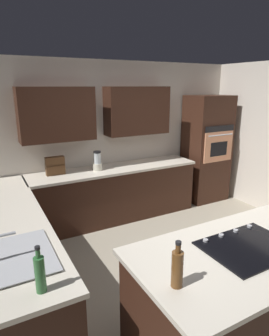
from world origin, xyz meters
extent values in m
plane|color=#9E937F|center=(0.00, 0.00, 0.00)|extent=(14.00, 14.00, 0.00)
cube|color=silver|center=(0.00, -2.10, 1.30)|extent=(6.00, 0.10, 2.60)
cube|color=#381E14|center=(-0.40, -1.88, 1.79)|extent=(1.10, 0.34, 0.79)
cube|color=#381E14|center=(0.95, -1.88, 1.79)|extent=(1.10, 0.34, 0.79)
cube|color=#381E14|center=(0.10, -1.72, 0.43)|extent=(2.80, 0.60, 0.86)
cube|color=silver|center=(0.10, -1.72, 0.88)|extent=(2.84, 0.64, 0.04)
cube|color=#381E14|center=(1.82, -0.55, 0.43)|extent=(0.60, 2.90, 0.86)
cube|color=silver|center=(1.82, -0.55, 0.88)|extent=(0.64, 2.94, 0.04)
cube|color=#381E14|center=(0.14, 1.03, 0.43)|extent=(1.94, 0.97, 0.86)
cube|color=silver|center=(0.14, 1.03, 0.88)|extent=(2.02, 1.05, 0.04)
cube|color=#381E14|center=(-1.85, -1.72, 1.01)|extent=(0.80, 0.60, 2.03)
cube|color=tan|center=(-1.85, -1.41, 1.12)|extent=(0.66, 0.03, 0.56)
cube|color=black|center=(-1.85, -1.39, 1.08)|extent=(0.40, 0.01, 0.26)
cube|color=black|center=(-1.85, -1.41, 1.45)|extent=(0.66, 0.02, 0.11)
cylinder|color=silver|center=(-1.85, -1.37, 1.34)|extent=(0.56, 0.02, 0.02)
cube|color=#515456|center=(1.82, 0.10, 0.91)|extent=(0.40, 0.30, 0.02)
cube|color=#515456|center=(1.82, 0.44, 0.91)|extent=(0.40, 0.30, 0.02)
cube|color=#B7BABF|center=(1.82, 0.27, 0.92)|extent=(0.46, 0.70, 0.01)
cylinder|color=#B7BABF|center=(1.94, 0.27, 1.12)|extent=(0.18, 0.02, 0.02)
cube|color=black|center=(0.14, 1.03, 0.91)|extent=(0.76, 0.56, 0.01)
cylinder|color=#B2B2B7|center=(-0.13, 0.80, 0.92)|extent=(0.04, 0.04, 0.02)
cylinder|color=#B2B2B7|center=(0.05, 0.80, 0.92)|extent=(0.04, 0.04, 0.02)
cylinder|color=#B2B2B7|center=(0.23, 0.80, 0.92)|extent=(0.04, 0.04, 0.02)
cylinder|color=#B2B2B7|center=(0.41, 0.80, 0.92)|extent=(0.04, 0.04, 0.02)
cylinder|color=beige|center=(0.40, -1.73, 0.96)|extent=(0.15, 0.15, 0.11)
cylinder|color=silver|center=(0.40, -1.73, 1.10)|extent=(0.11, 0.11, 0.17)
cylinder|color=black|center=(0.40, -1.73, 1.19)|extent=(0.12, 0.12, 0.03)
cube|color=brown|center=(1.05, -1.80, 1.04)|extent=(0.28, 0.10, 0.28)
cube|color=brown|center=(1.05, -1.75, 1.04)|extent=(0.26, 0.02, 0.02)
cylinder|color=#336B38|center=(1.77, 0.75, 1.03)|extent=(0.07, 0.07, 0.25)
cylinder|color=#336B38|center=(1.77, 0.75, 1.18)|extent=(0.03, 0.03, 0.06)
cylinder|color=black|center=(1.77, 0.75, 1.22)|extent=(0.03, 0.03, 0.02)
cylinder|color=brown|center=(0.96, 1.13, 1.03)|extent=(0.08, 0.08, 0.26)
cylinder|color=brown|center=(0.96, 1.13, 1.19)|extent=(0.04, 0.04, 0.06)
cylinder|color=black|center=(0.96, 1.13, 1.23)|extent=(0.04, 0.04, 0.02)
camera|label=1|loc=(2.00, 2.46, 2.20)|focal=31.00mm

